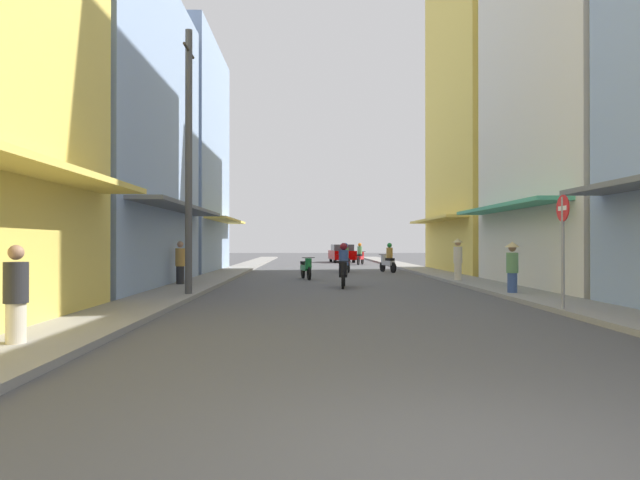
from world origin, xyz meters
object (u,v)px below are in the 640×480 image
utility_pole (189,161)px  street_sign_no_entry (563,237)px  motorbike_red (360,255)px  motorbike_black (343,268)px  parked_car (342,253)px  pedestrian_midway (512,266)px  motorbike_silver (388,259)px  motorbike_maroon (344,259)px  pedestrian_crossing (16,298)px  pedestrian_foreground (458,258)px  motorbike_green (306,268)px  pedestrian_far (180,264)px

utility_pole → street_sign_no_entry: size_ratio=2.91×
motorbike_red → motorbike_black: size_ratio=0.96×
motorbike_black → street_sign_no_entry: bearing=-59.1°
motorbike_red → parked_car: size_ratio=0.41×
pedestrian_midway → street_sign_no_entry: 3.97m
motorbike_red → motorbike_silver: 10.38m
motorbike_red → street_sign_no_entry: 27.68m
motorbike_maroon → pedestrian_crossing: bearing=-106.2°
motorbike_silver → motorbike_maroon: bearing=176.3°
motorbike_silver → pedestrian_foreground: 8.04m
motorbike_maroon → utility_pole: 15.01m
motorbike_green → pedestrian_foreground: pedestrian_foreground is taller
motorbike_maroon → pedestrian_far: bearing=-123.3°
pedestrian_foreground → motorbike_black: bearing=-156.6°
pedestrian_crossing → pedestrian_foreground: size_ratio=0.88×
motorbike_green → motorbike_black: motorbike_black is taller
motorbike_maroon → motorbike_black: (-0.71, -10.02, 0.00)m
street_sign_no_entry → motorbike_maroon: bearing=102.0°
parked_car → pedestrian_far: pedestrian_far is taller
motorbike_silver → street_sign_no_entry: size_ratio=0.66×
street_sign_no_entry → pedestrian_crossing: bearing=-158.0°
parked_car → motorbike_maroon: bearing=-93.1°
motorbike_maroon → parked_car: bearing=86.9°
motorbike_maroon → motorbike_green: (-2.04, -5.68, -0.20)m
pedestrian_midway → pedestrian_crossing: bearing=-142.4°
parked_car → pedestrian_foreground: pedestrian_foreground is taller
motorbike_maroon → utility_pole: bearing=-111.6°
motorbike_red → pedestrian_midway: (2.18, -23.73, 0.21)m
parked_car → pedestrian_foreground: 23.36m
pedestrian_far → pedestrian_foreground: 10.59m
parked_car → utility_pole: 29.60m
street_sign_no_entry → pedestrian_midway: bearing=85.3°
street_sign_no_entry → pedestrian_far: bearing=143.7°
motorbike_black → motorbike_maroon: bearing=86.0°
pedestrian_crossing → motorbike_black: bearing=64.1°
motorbike_green → motorbike_red: (3.88, 15.90, 0.20)m
pedestrian_far → pedestrian_crossing: (0.28, -11.51, -0.05)m
motorbike_green → pedestrian_midway: pedestrian_midway is taller
pedestrian_crossing → pedestrian_foreground: bearing=52.8°
pedestrian_foreground → pedestrian_midway: 5.49m
motorbike_silver → pedestrian_far: size_ratio=1.06×
motorbike_red → pedestrian_midway: 23.83m
pedestrian_far → pedestrian_midway: size_ratio=1.02×
motorbike_red → motorbike_silver: bearing=-87.3°
motorbike_maroon → motorbike_green: 6.04m
motorbike_maroon → motorbike_silver: (2.33, -0.15, 0.00)m
motorbike_red → motorbike_black: (-2.54, -20.24, 0.00)m
motorbike_green → pedestrian_midway: 9.91m
pedestrian_crossing → pedestrian_midway: pedestrian_midway is taller
motorbike_black → utility_pole: (-4.69, -3.61, 3.23)m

